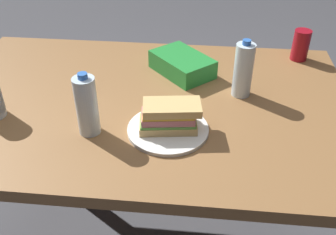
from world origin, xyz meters
TOP-DOWN VIEW (x-y plane):
  - dining_table at (0.00, 0.00)m, footprint 1.42×0.92m
  - paper_plate at (0.10, -0.17)m, footprint 0.25×0.25m
  - sandwich at (0.11, -0.16)m, footprint 0.19×0.12m
  - soda_can_red at (0.58, 0.37)m, footprint 0.07×0.07m
  - chip_bag at (0.12, 0.21)m, footprint 0.27×0.27m
  - water_bottle_tall at (-0.13, -0.19)m, footprint 0.06×0.06m
  - water_bottle_spare at (0.33, 0.07)m, footprint 0.06×0.06m

SIDE VIEW (x-z plane):
  - dining_table at x=0.00m, z-range 0.27..0.99m
  - paper_plate at x=0.10m, z-range 0.72..0.73m
  - chip_bag at x=0.12m, z-range 0.72..0.79m
  - sandwich at x=0.11m, z-range 0.73..0.82m
  - soda_can_red at x=0.58m, z-range 0.72..0.84m
  - water_bottle_tall at x=-0.13m, z-range 0.72..0.91m
  - water_bottle_spare at x=0.33m, z-range 0.72..0.92m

